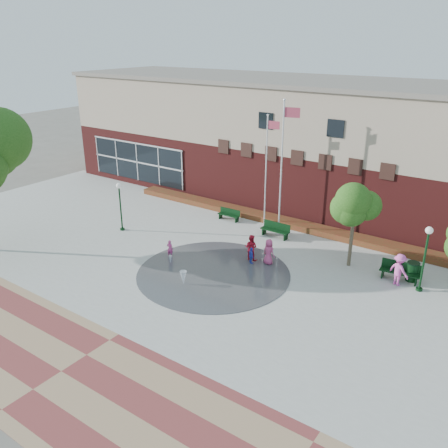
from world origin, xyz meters
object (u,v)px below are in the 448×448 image
Objects in this scene: bench_left at (229,217)px; trash_can at (412,272)px; flagpole_right at (282,162)px; child_splash at (170,249)px; flagpole_left at (267,166)px.

trash_can is at bearing -8.82° from bench_left.
flagpole_right is at bearing 169.21° from trash_can.
bench_left is 6.90m from child_splash.
flagpole_right reaches higher than trash_can.
bench_left is at bearing 165.55° from flagpole_right.
flagpole_right is at bearing -132.77° from child_splash.
trash_can is (10.34, -2.22, -3.68)m from flagpole_left.
flagpole_right is at bearing -1.54° from bench_left.
bench_left is (-2.65, -0.50, -3.96)m from flagpole_left.
flagpole_left is 11.20m from trash_can.
trash_can reaches higher than bench_left.
bench_left is at bearing 172.45° from trash_can.
flagpole_right reaches higher than flagpole_left.
flagpole_left is at bearing 9.33° from bench_left.
bench_left is 13.11m from trash_can.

